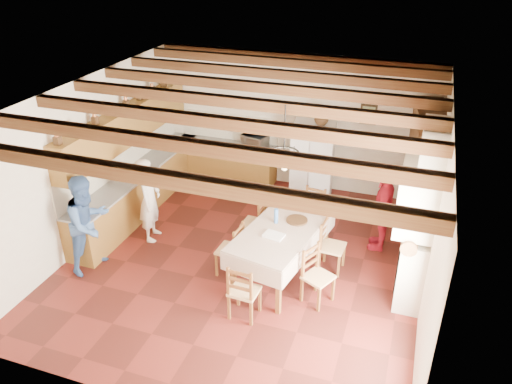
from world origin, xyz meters
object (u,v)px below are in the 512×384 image
refrigerator (312,162)px  chair_end_near (244,290)px  hutch (422,168)px  chair_left_far (254,222)px  microwave (255,141)px  person_woman_red (383,209)px  chair_right_near (318,276)px  person_woman_blue (89,223)px  chair_left_near (230,249)px  chair_end_far (312,214)px  chair_right_far (333,246)px  dining_table (282,233)px  person_man (150,200)px

refrigerator → chair_end_near: (-0.07, -4.01, -0.38)m
hutch → chair_left_far: hutch is taller
microwave → person_woman_red: bearing=-16.1°
chair_right_near → person_woman_red: person_woman_red is taller
person_woman_red → microwave: 3.49m
person_woman_blue → person_woman_red: person_woman_blue is taller
hutch → chair_left_near: (-2.87, -2.76, -0.73)m
chair_right_near → refrigerator: bearing=40.8°
hutch → chair_end_far: 2.30m
chair_left_near → microwave: size_ratio=1.77×
chair_right_far → chair_end_near: 1.88m
dining_table → person_woman_red: size_ratio=1.38×
chair_left_far → chair_end_far: (0.93, 0.66, 0.00)m
hutch → dining_table: size_ratio=1.09×
chair_end_far → hutch: bearing=40.2°
chair_right_far → microwave: bearing=44.2°
dining_table → chair_left_near: 0.93m
chair_right_near → chair_right_far: bearing=22.7°
person_man → person_woman_red: person_man is taller
chair_right_near → chair_end_far: 1.92m
person_woman_blue → person_woman_red: size_ratio=1.08×
chair_left_far → refrigerator: bearing=167.5°
chair_right_far → chair_end_near: size_ratio=1.00×
refrigerator → person_woman_blue: person_woman_blue is taller
chair_left_near → chair_end_far: 1.90m
hutch → chair_right_near: hutch is taller
chair_end_near → person_woman_red: bearing=-120.4°
dining_table → person_woman_blue: 3.24m
person_man → chair_end_far: bearing=-81.6°
dining_table → chair_right_far: 0.95m
dining_table → chair_left_far: bearing=137.0°
dining_table → chair_end_near: size_ratio=2.31×
hutch → microwave: 3.64m
chair_right_near → person_woman_blue: (-3.87, -0.35, 0.39)m
refrigerator → chair_right_near: 3.47m
refrigerator → chair_right_near: bearing=-80.2°
chair_left_far → person_woman_red: bearing=109.9°
person_woman_blue → chair_left_near: bearing=-63.0°
chair_right_near → person_man: bearing=102.3°
chair_left_near → person_woman_red: (2.32, 1.63, 0.32)m
refrigerator → hutch: (2.20, -0.32, 0.35)m
chair_right_near → chair_end_near: 1.19m
microwave → hutch: bearing=4.0°
microwave → person_woman_blue: bearing=-98.4°
hutch → person_woman_blue: (-5.17, -3.36, -0.33)m
dining_table → chair_end_far: (0.20, 1.34, -0.33)m
dining_table → chair_right_near: 0.96m
dining_table → chair_end_far: bearing=81.3°
hutch → person_man: bearing=-162.7°
dining_table → chair_right_far: bearing=26.2°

